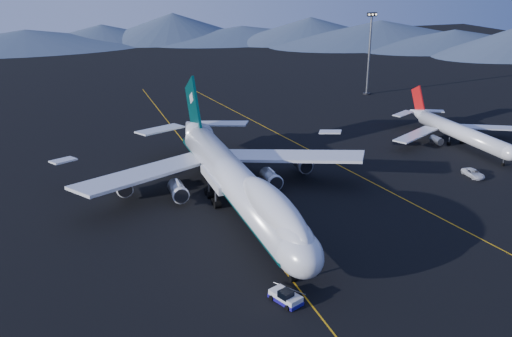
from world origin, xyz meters
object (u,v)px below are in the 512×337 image
object	(u,v)px
boeing_747	(237,181)
pushback_tug	(286,298)
floodlight_mast	(369,54)
second_jet	(458,131)
service_van	(473,173)

from	to	relation	value
boeing_747	pushback_tug	bearing A→B (deg)	-95.52
floodlight_mast	boeing_747	bearing A→B (deg)	-133.06
second_jet	boeing_747	bearing A→B (deg)	-143.09
pushback_tug	service_van	xyz separation A→B (m)	(56.00, 30.34, 0.14)
pushback_tug	service_van	bearing A→B (deg)	6.67
boeing_747	service_van	size ratio (longest dim) A/B	12.70
service_van	floodlight_mast	distance (m)	80.51
pushback_tug	boeing_747	bearing A→B (deg)	62.70
pushback_tug	floodlight_mast	world-z (taller)	floodlight_mast
second_jet	service_van	xyz separation A→B (m)	(-10.97, -19.67, -2.72)
service_van	second_jet	bearing A→B (deg)	64.58
boeing_747	service_van	world-z (taller)	boeing_747
boeing_747	floodlight_mast	distance (m)	105.11
boeing_747	floodlight_mast	size ratio (longest dim) A/B	2.65
second_jet	floodlight_mast	world-z (taller)	floodlight_mast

